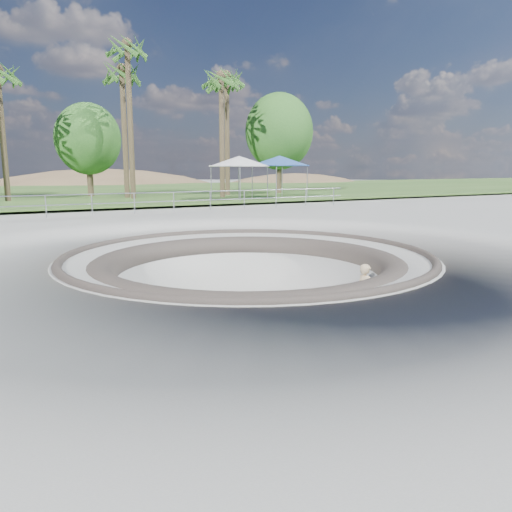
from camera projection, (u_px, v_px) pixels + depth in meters
name	position (u px, v px, depth m)	size (l,w,h in m)	color
ground	(248.00, 255.00, 13.95)	(180.00, 180.00, 0.00)	#B0AFAA
skate_bowl	(248.00, 317.00, 14.27)	(14.00, 14.00, 4.10)	#B0AFAA
grass_strip	(68.00, 193.00, 43.37)	(180.00, 36.00, 0.12)	#355A24
distant_hills	(76.00, 239.00, 66.49)	(103.20, 45.00, 28.60)	brown
safety_railing	(134.00, 203.00, 24.23)	(25.00, 0.06, 1.03)	#94979C
skateboard	(364.00, 321.00, 13.94)	(0.94, 0.41, 0.09)	olive
skater	(365.00, 292.00, 13.80)	(0.59, 0.39, 1.62)	#D5B78A
canopy_white	(239.00, 161.00, 33.12)	(5.34, 5.34, 2.86)	#94979C
canopy_blue	(280.00, 161.00, 34.56)	(5.73, 5.73, 2.92)	#94979C
palm_c	(127.00, 54.00, 32.70)	(2.60, 2.60, 11.01)	brown
palm_d	(122.00, 77.00, 33.90)	(2.60, 2.60, 9.63)	brown
palm_e	(221.00, 83.00, 34.67)	(2.60, 2.60, 9.31)	brown
palm_f	(227.00, 83.00, 37.19)	(2.60, 2.60, 9.79)	brown
bushy_tree_mid	(88.00, 139.00, 36.40)	(4.76, 4.32, 6.86)	brown
bushy_tree_right	(279.00, 132.00, 40.94)	(5.70, 5.19, 8.23)	brown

